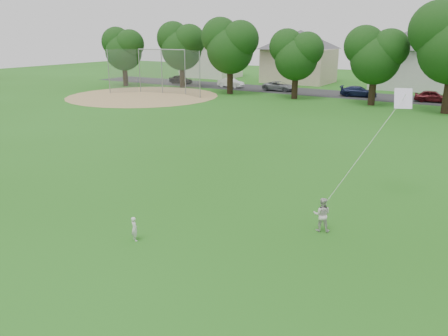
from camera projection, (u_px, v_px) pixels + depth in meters
The scene contains 10 objects.
ground at pixel (162, 232), 16.66m from camera, with size 160.00×160.00×0.00m, color #225A14.
street at pixel (393, 98), 50.75m from camera, with size 90.00×7.00×0.01m, color #2D2D30.
dirt_infield at pixel (143, 96), 52.45m from camera, with size 18.00×18.00×0.02m, color #9E7F51.
toddler at pixel (134, 229), 15.88m from camera, with size 0.34×0.22×0.92m, color silver.
older_boy at pixel (322, 215), 16.59m from camera, with size 0.66×0.51×1.35m, color beige.
kite at pixel (365, 149), 17.61m from camera, with size 1.30×2.88×6.39m.
baseball_backstop at pixel (160, 72), 53.63m from camera, with size 11.95×4.07×5.33m.
tree_row at pixel (437, 45), 41.95m from camera, with size 81.79×9.44×10.44m.
parked_cars at pixel (393, 94), 49.73m from camera, with size 62.46×2.54×1.28m.
house_row at pixel (415, 51), 57.30m from camera, with size 76.38×14.21×9.97m.
Camera 1 is at (10.01, -11.65, 7.29)m, focal length 35.00 mm.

